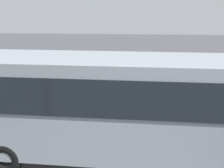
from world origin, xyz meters
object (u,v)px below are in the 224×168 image
spectator_left (151,101)px  spectator_centre (118,99)px  spectator_far_left (176,101)px  tour_bus (142,112)px  spectator_right (95,100)px  parked_motorcycle_silver (141,120)px  stunt_motorcycle (62,79)px

spectator_left → spectator_centre: size_ratio=1.00×
spectator_centre → spectator_far_left: bearing=-179.2°
tour_bus → spectator_right: (1.84, -2.78, -0.61)m
spectator_right → parked_motorcycle_silver: 2.02m
tour_bus → spectator_centre: bearing=-72.2°
spectator_left → parked_motorcycle_silver: bearing=59.0°
spectator_far_left → spectator_left: bearing=6.0°
spectator_far_left → stunt_motorcycle: size_ratio=0.84×
spectator_right → stunt_motorcycle: 5.54m
tour_bus → spectator_left: (-0.39, -2.83, -0.60)m
spectator_right → tour_bus: bearing=123.5°
spectator_left → parked_motorcycle_silver: spectator_left is taller
tour_bus → spectator_left: size_ratio=6.26×
spectator_far_left → spectator_right: bearing=2.7°
parked_motorcycle_silver → spectator_right: bearing=-17.4°
spectator_far_left → stunt_motorcycle: 7.57m
stunt_motorcycle → spectator_left: bearing=135.7°
tour_bus → spectator_left: 2.92m
spectator_far_left → spectator_right: (3.27, 0.16, 0.02)m
tour_bus → parked_motorcycle_silver: (-0.01, -2.20, -1.16)m
spectator_left → spectator_centre: 1.33m
spectator_far_left → parked_motorcycle_silver: spectator_far_left is taller
spectator_centre → tour_bus: bearing=107.8°
tour_bus → stunt_motorcycle: 8.91m
tour_bus → spectator_right: tour_bus is taller
spectator_centre → spectator_right: (0.91, 0.12, -0.02)m
spectator_centre → parked_motorcycle_silver: spectator_centre is taller
spectator_centre → spectator_left: bearing=176.9°
spectator_left → spectator_right: (2.24, 0.05, -0.01)m
tour_bus → spectator_left: bearing=-97.9°
tour_bus → spectator_right: 3.39m
tour_bus → stunt_motorcycle: tour_bus is taller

